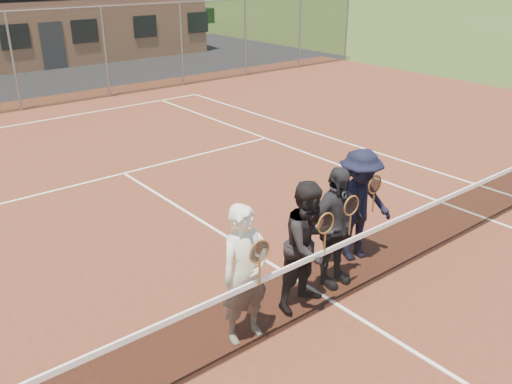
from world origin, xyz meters
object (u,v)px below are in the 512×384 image
Objects in this scene: player_a at (245,274)px; tennis_net at (338,271)px; player_b at (309,245)px; player_d at (359,205)px; player_c at (335,227)px.

tennis_net is at bearing -9.51° from player_a.
player_b and player_d have the same top height.
player_c is (0.36, 0.42, 0.38)m from tennis_net.
player_c is at bearing 13.45° from player_b.
tennis_net is 6.49× the size of player_d.
tennis_net is at bearing -130.66° from player_c.
tennis_net is 1.46m from player_a.
player_a is 1.00× the size of player_d.
player_c is at bearing 49.34° from tennis_net.
player_b is 1.00× the size of player_c.
tennis_net is at bearing -149.42° from player_d.
player_c is at bearing -161.18° from player_d.
player_c and player_d have the same top height.
player_a is 1.00× the size of player_c.
player_d is at bearing 18.82° from player_c.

